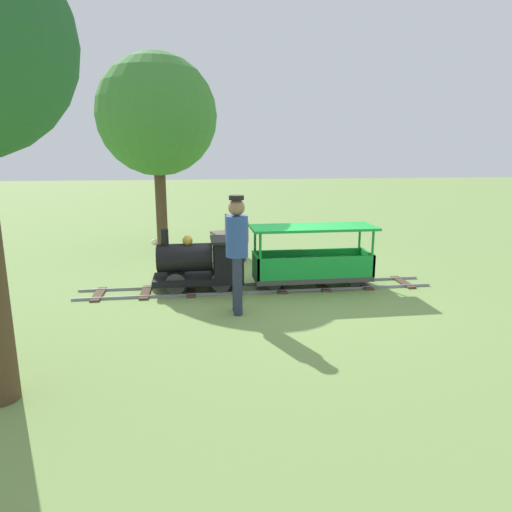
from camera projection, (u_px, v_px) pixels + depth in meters
The scene contains 7 objects.
ground_plane at pixel (269, 288), 7.46m from camera, with size 60.00×60.00×0.00m, color #75934C.
track at pixel (258, 288), 7.43m from camera, with size 0.69×5.70×0.04m.
locomotive at pixel (203, 262), 7.21m from camera, with size 0.65×1.45×0.98m.
passenger_car at pixel (312, 262), 7.46m from camera, with size 0.75×2.00×0.97m.
conductor_person at pixel (237, 245), 6.13m from camera, with size 0.30×0.30×1.62m.
park_bench at pixel (230, 237), 9.71m from camera, with size 1.36×0.73×0.82m.
oak_tree_far at pixel (157, 116), 9.83m from camera, with size 2.57×2.57×4.23m.
Camera 1 is at (-7.06, 1.20, 2.18)m, focal length 32.14 mm.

